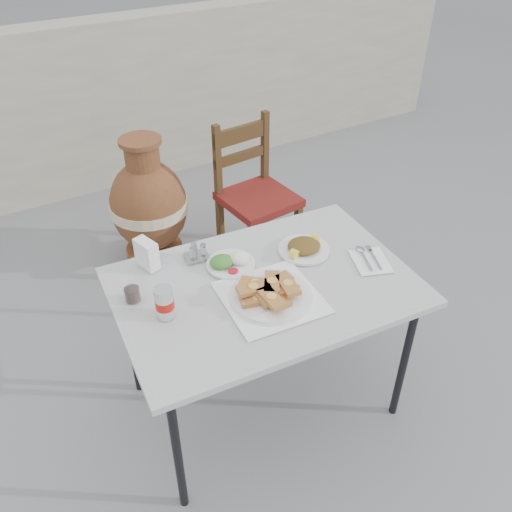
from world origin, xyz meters
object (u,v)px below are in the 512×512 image
pide_plate (271,291)px  cola_glass (132,292)px  cafe_table (265,293)px  napkin_holder (147,254)px  salad_chopped_plate (304,247)px  terracotta_urn (149,206)px  chair (255,194)px  soda_can (164,302)px  condiment_caddy (197,253)px  salad_rice_plate (230,262)px

pide_plate → cola_glass: bearing=151.3°
cafe_table → napkin_holder: (-0.36, 0.34, 0.11)m
salad_chopped_plate → terracotta_urn: (-0.28, 1.22, -0.35)m
pide_plate → salad_chopped_plate: size_ratio=1.74×
chair → terracotta_urn: bearing=144.2°
cola_glass → chair: 1.35m
soda_can → condiment_caddy: 0.37m
soda_can → terracotta_urn: (0.39, 1.30, -0.40)m
cafe_table → terracotta_urn: terracotta_urn is taller
salad_chopped_plate → condiment_caddy: condiment_caddy is taller
chair → terracotta_urn: 0.65m
pide_plate → napkin_holder: napkin_holder is taller
soda_can → chair: chair is taller
soda_can → condiment_caddy: (0.25, 0.27, -0.04)m
chair → cafe_table: bearing=-123.7°
condiment_caddy → cola_glass: bearing=-159.5°
salad_chopped_plate → soda_can: 0.68m
salad_chopped_plate → napkin_holder: napkin_holder is taller
cafe_table → salad_rice_plate: (-0.07, 0.17, 0.07)m
cafe_table → pide_plate: bearing=-106.3°
pide_plate → salad_chopped_plate: pide_plate is taller
soda_can → cola_glass: bearing=117.6°
pide_plate → cola_glass: size_ratio=4.19×
napkin_holder → chair: 1.16m
chair → salad_rice_plate: bearing=-131.5°
salad_rice_plate → napkin_holder: 0.34m
napkin_holder → condiment_caddy: 0.21m
soda_can → terracotta_urn: soda_can is taller
cafe_table → terracotta_urn: (-0.02, 1.33, -0.29)m
cafe_table → napkin_holder: size_ratio=9.95×
cafe_table → salad_chopped_plate: (0.26, 0.11, 0.07)m
pide_plate → chair: (0.56, 1.09, -0.29)m
salad_chopped_plate → cola_glass: bearing=175.2°
salad_chopped_plate → cola_glass: (-0.75, 0.06, 0.02)m
pide_plate → soda_can: soda_can is taller
cafe_table → cola_glass: size_ratio=13.38×
salad_rice_plate → salad_chopped_plate: salad_rice_plate is taller
pide_plate → condiment_caddy: (-0.14, 0.38, -0.01)m
salad_chopped_plate → cola_glass: cola_glass is taller
napkin_holder → terracotta_urn: bearing=54.6°
salad_chopped_plate → chair: bearing=73.1°
cola_glass → chair: size_ratio=0.10×
cafe_table → salad_rice_plate: bearing=110.7°
salad_rice_plate → chair: (0.60, 0.83, -0.27)m
salad_rice_plate → salad_chopped_plate: (0.32, -0.07, -0.00)m
napkin_holder → salad_chopped_plate: bearing=-37.2°
salad_rice_plate → soda_can: bearing=-156.7°
cola_glass → condiment_caddy: size_ratio=0.84×
cafe_table → cola_glass: bearing=161.1°
pide_plate → chair: bearing=63.0°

